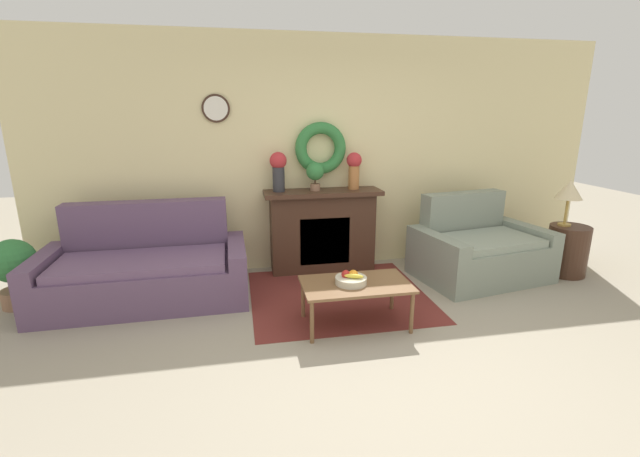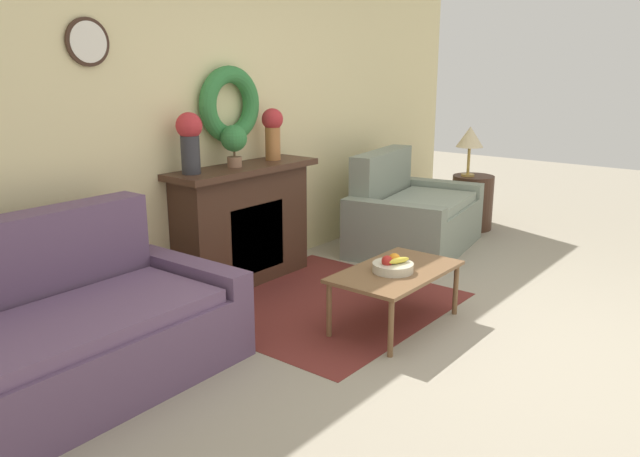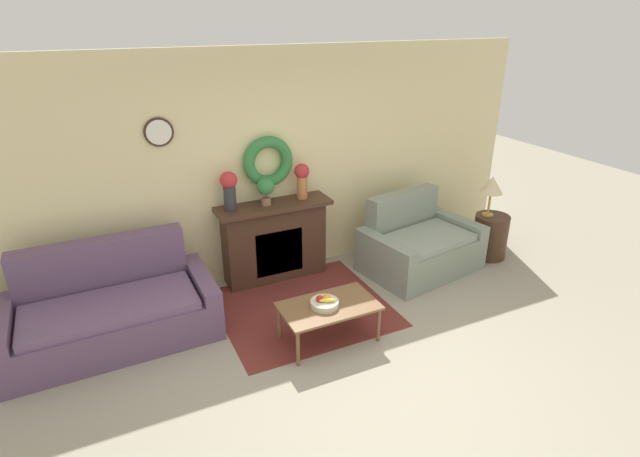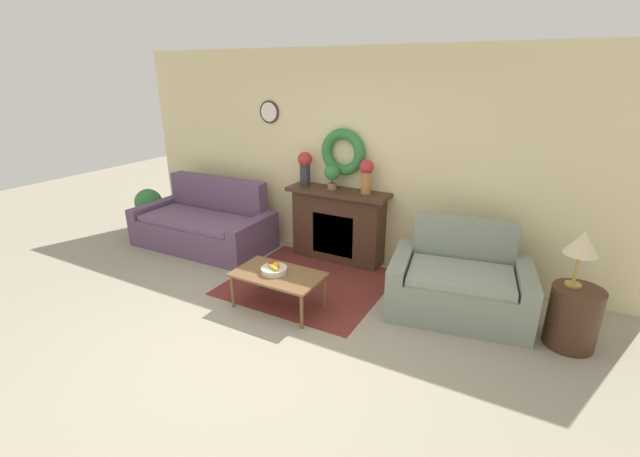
{
  "view_description": "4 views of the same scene",
  "coord_description": "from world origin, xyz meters",
  "px_view_note": "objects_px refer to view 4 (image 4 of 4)",
  "views": [
    {
      "loc": [
        -1.07,
        -2.57,
        1.85
      ],
      "look_at": [
        -0.28,
        1.52,
        0.71
      ],
      "focal_mm": 24.0,
      "sensor_mm": 36.0,
      "label": 1
    },
    {
      "loc": [
        -3.56,
        -1.31,
        1.75
      ],
      "look_at": [
        -0.3,
        1.28,
        0.65
      ],
      "focal_mm": 35.0,
      "sensor_mm": 36.0,
      "label": 2
    },
    {
      "loc": [
        -1.97,
        -2.92,
        3.03
      ],
      "look_at": [
        0.14,
        1.49,
        0.89
      ],
      "focal_mm": 28.0,
      "sensor_mm": 36.0,
      "label": 3
    },
    {
      "loc": [
        2.25,
        -2.58,
        2.42
      ],
      "look_at": [
        0.04,
        1.46,
        0.71
      ],
      "focal_mm": 24.0,
      "sensor_mm": 36.0,
      "label": 4
    }
  ],
  "objects_px": {
    "fruit_bowl": "(274,269)",
    "vase_on_mantel_left": "(305,166)",
    "couch_left": "(205,225)",
    "loveseat_right": "(459,283)",
    "potted_plant_floor_by_couch": "(149,207)",
    "vase_on_mantel_right": "(366,174)",
    "fireplace": "(338,225)",
    "table_lamp": "(582,244)",
    "coffee_table": "(278,277)",
    "side_table_by_loveseat": "(573,317)",
    "potted_plant_on_mantel": "(332,174)"
  },
  "relations": [
    {
      "from": "fireplace",
      "to": "loveseat_right",
      "type": "distance_m",
      "value": 1.82
    },
    {
      "from": "loveseat_right",
      "to": "potted_plant_floor_by_couch",
      "type": "relative_size",
      "value": 2.28
    },
    {
      "from": "coffee_table",
      "to": "side_table_by_loveseat",
      "type": "distance_m",
      "value": 2.86
    },
    {
      "from": "potted_plant_floor_by_couch",
      "to": "fruit_bowl",
      "type": "bearing_deg",
      "value": -18.09
    },
    {
      "from": "vase_on_mantel_right",
      "to": "potted_plant_on_mantel",
      "type": "xyz_separation_m",
      "value": [
        -0.46,
        -0.02,
        -0.05
      ]
    },
    {
      "from": "couch_left",
      "to": "fruit_bowl",
      "type": "bearing_deg",
      "value": -28.34
    },
    {
      "from": "loveseat_right",
      "to": "vase_on_mantel_right",
      "type": "height_order",
      "value": "vase_on_mantel_right"
    },
    {
      "from": "fireplace",
      "to": "vase_on_mantel_left",
      "type": "bearing_deg",
      "value": 179.35
    },
    {
      "from": "coffee_table",
      "to": "side_table_by_loveseat",
      "type": "relative_size",
      "value": 1.62
    },
    {
      "from": "vase_on_mantel_left",
      "to": "vase_on_mantel_right",
      "type": "distance_m",
      "value": 0.88
    },
    {
      "from": "fruit_bowl",
      "to": "vase_on_mantel_left",
      "type": "bearing_deg",
      "value": 107.93
    },
    {
      "from": "loveseat_right",
      "to": "side_table_by_loveseat",
      "type": "relative_size",
      "value": 2.64
    },
    {
      "from": "couch_left",
      "to": "fireplace",
      "type": "bearing_deg",
      "value": 12.96
    },
    {
      "from": "coffee_table",
      "to": "table_lamp",
      "type": "bearing_deg",
      "value": 16.07
    },
    {
      "from": "fireplace",
      "to": "loveseat_right",
      "type": "relative_size",
      "value": 0.88
    },
    {
      "from": "fireplace",
      "to": "couch_left",
      "type": "xyz_separation_m",
      "value": [
        -1.92,
        -0.48,
        -0.18
      ]
    },
    {
      "from": "table_lamp",
      "to": "potted_plant_on_mantel",
      "type": "relative_size",
      "value": 1.62
    },
    {
      "from": "vase_on_mantel_left",
      "to": "vase_on_mantel_right",
      "type": "relative_size",
      "value": 1.05
    },
    {
      "from": "table_lamp",
      "to": "vase_on_mantel_left",
      "type": "relative_size",
      "value": 1.19
    },
    {
      "from": "side_table_by_loveseat",
      "to": "fireplace",
      "type": "bearing_deg",
      "value": 165.59
    },
    {
      "from": "fruit_bowl",
      "to": "vase_on_mantel_left",
      "type": "xyz_separation_m",
      "value": [
        -0.47,
        1.45,
        0.79
      ]
    },
    {
      "from": "loveseat_right",
      "to": "coffee_table",
      "type": "xyz_separation_m",
      "value": [
        -1.71,
        -0.87,
        0.05
      ]
    },
    {
      "from": "potted_plant_on_mantel",
      "to": "potted_plant_floor_by_couch",
      "type": "distance_m",
      "value": 3.16
    },
    {
      "from": "loveseat_right",
      "to": "potted_plant_on_mantel",
      "type": "xyz_separation_m",
      "value": [
        -1.8,
        0.56,
        0.86
      ]
    },
    {
      "from": "fireplace",
      "to": "coffee_table",
      "type": "bearing_deg",
      "value": -89.59
    },
    {
      "from": "couch_left",
      "to": "coffee_table",
      "type": "xyz_separation_m",
      "value": [
        1.93,
        -0.97,
        0.05
      ]
    },
    {
      "from": "couch_left",
      "to": "side_table_by_loveseat",
      "type": "distance_m",
      "value": 4.69
    },
    {
      "from": "fruit_bowl",
      "to": "table_lamp",
      "type": "distance_m",
      "value": 2.91
    },
    {
      "from": "fruit_bowl",
      "to": "vase_on_mantel_right",
      "type": "height_order",
      "value": "vase_on_mantel_right"
    },
    {
      "from": "loveseat_right",
      "to": "potted_plant_floor_by_couch",
      "type": "height_order",
      "value": "loveseat_right"
    },
    {
      "from": "fireplace",
      "to": "potted_plant_floor_by_couch",
      "type": "xyz_separation_m",
      "value": [
        -3.12,
        -0.44,
        -0.1
      ]
    },
    {
      "from": "couch_left",
      "to": "vase_on_mantel_left",
      "type": "height_order",
      "value": "vase_on_mantel_left"
    },
    {
      "from": "loveseat_right",
      "to": "fruit_bowl",
      "type": "height_order",
      "value": "loveseat_right"
    },
    {
      "from": "fireplace",
      "to": "side_table_by_loveseat",
      "type": "bearing_deg",
      "value": -14.41
    },
    {
      "from": "side_table_by_loveseat",
      "to": "loveseat_right",
      "type": "bearing_deg",
      "value": 172.41
    },
    {
      "from": "table_lamp",
      "to": "fireplace",
      "type": "bearing_deg",
      "value": 166.18
    },
    {
      "from": "fruit_bowl",
      "to": "vase_on_mantel_right",
      "type": "xyz_separation_m",
      "value": [
        0.41,
        1.45,
        0.78
      ]
    },
    {
      "from": "potted_plant_floor_by_couch",
      "to": "coffee_table",
      "type": "bearing_deg",
      "value": -17.81
    },
    {
      "from": "fireplace",
      "to": "table_lamp",
      "type": "bearing_deg",
      "value": -13.82
    },
    {
      "from": "couch_left",
      "to": "vase_on_mantel_right",
      "type": "height_order",
      "value": "vase_on_mantel_right"
    },
    {
      "from": "couch_left",
      "to": "loveseat_right",
      "type": "distance_m",
      "value": 3.63
    },
    {
      "from": "fruit_bowl",
      "to": "side_table_by_loveseat",
      "type": "distance_m",
      "value": 2.9
    },
    {
      "from": "loveseat_right",
      "to": "fruit_bowl",
      "type": "xyz_separation_m",
      "value": [
        -1.75,
        -0.88,
        0.13
      ]
    },
    {
      "from": "vase_on_mantel_left",
      "to": "loveseat_right",
      "type": "bearing_deg",
      "value": -14.57
    },
    {
      "from": "fireplace",
      "to": "fruit_bowl",
      "type": "xyz_separation_m",
      "value": [
        -0.03,
        -1.45,
        -0.05
      ]
    },
    {
      "from": "couch_left",
      "to": "fruit_bowl",
      "type": "relative_size",
      "value": 7.22
    },
    {
      "from": "vase_on_mantel_left",
      "to": "potted_plant_floor_by_couch",
      "type": "height_order",
      "value": "vase_on_mantel_left"
    },
    {
      "from": "fruit_bowl",
      "to": "potted_plant_floor_by_couch",
      "type": "distance_m",
      "value": 3.25
    },
    {
      "from": "vase_on_mantel_right",
      "to": "vase_on_mantel_left",
      "type": "bearing_deg",
      "value": 180.0
    },
    {
      "from": "coffee_table",
      "to": "potted_plant_floor_by_couch",
      "type": "relative_size",
      "value": 1.4
    }
  ]
}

